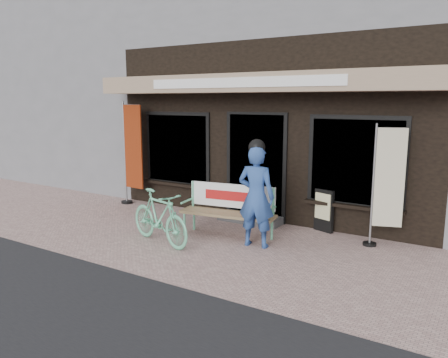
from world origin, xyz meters
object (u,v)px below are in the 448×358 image
Objects in this scene: person at (256,194)px; nobori_red at (132,152)px; bench at (229,206)px; menu_stand at (324,210)px; bicycle at (159,217)px; nobori_cream at (386,184)px.

nobori_red reaches higher than person.
menu_stand is (1.35, 1.17, -0.14)m from bench.
bench is at bearing -24.31° from bicycle.
bicycle is (-1.47, -0.74, -0.43)m from person.
nobori_cream is at bearing 10.92° from bench.
bicycle is (-0.81, -0.98, -0.09)m from bench.
nobori_cream is (3.30, 1.86, 0.60)m from bicycle.
bicycle is 3.83m from nobori_cream.
menu_stand is at bearing 56.17° from person.
nobori_red is 3.01× the size of menu_stand.
nobori_red is at bearing -157.76° from menu_stand.
person is 1.64m from menu_stand.
nobori_cream is at bearing 3.80° from nobori_red.
nobori_cream is at bearing 4.04° from menu_stand.
nobori_cream reaches higher than person.
nobori_red is (-2.36, 1.86, 0.78)m from bicycle.
nobori_cream reaches higher than bicycle.
bicycle is 3.10m from nobori_red.
nobori_red is (-3.83, 1.12, 0.35)m from person.
person reaches higher than menu_stand.
menu_stand is at bearing 32.42° from bench.
bench is at bearing 152.36° from person.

